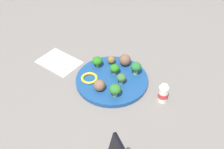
{
  "coord_description": "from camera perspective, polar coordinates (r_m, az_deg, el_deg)",
  "views": [
    {
      "loc": [
        -0.46,
        0.62,
        0.72
      ],
      "look_at": [
        0.0,
        0.0,
        0.04
      ],
      "focal_mm": 43.4,
      "sensor_mm": 36.0,
      "label": 1
    }
  ],
  "objects": [
    {
      "name": "meatball_center",
      "position": [
        0.99,
        -2.79,
        -2.22
      ],
      "size": [
        0.04,
        0.04,
        0.04
      ],
      "primitive_type": "sphere",
      "color": "brown",
      "rests_on": "plate"
    },
    {
      "name": "ground_plane",
      "position": [
        1.06,
        -0.0,
        -1.47
      ],
      "size": [
        4.0,
        4.0,
        0.0
      ],
      "primitive_type": "plane",
      "color": "slate"
    },
    {
      "name": "broccoli_floret_mid_right",
      "position": [
        0.96,
        0.66,
        -3.18
      ],
      "size": [
        0.04,
        0.04,
        0.05
      ],
      "color": "#91B97F",
      "rests_on": "plate"
    },
    {
      "name": "fork",
      "position": [
        1.16,
        -12.02,
        2.52
      ],
      "size": [
        0.12,
        0.02,
        0.01
      ],
      "color": "silver",
      "rests_on": "napkin"
    },
    {
      "name": "meatball_front_left",
      "position": [
        1.11,
        -0.15,
        3.12
      ],
      "size": [
        0.03,
        0.03,
        0.03
      ],
      "primitive_type": "sphere",
      "color": "brown",
      "rests_on": "plate"
    },
    {
      "name": "plate",
      "position": [
        1.05,
        -0.0,
        -1.15
      ],
      "size": [
        0.28,
        0.28,
        0.02
      ],
      "primitive_type": "cylinder",
      "color": "navy",
      "rests_on": "ground_plane"
    },
    {
      "name": "yogurt_bottle",
      "position": [
        0.98,
        10.71,
        -4.0
      ],
      "size": [
        0.03,
        0.03,
        0.07
      ],
      "color": "white",
      "rests_on": "ground_plane"
    },
    {
      "name": "broccoli_floret_far_rim",
      "position": [
        1.01,
        1.97,
        -0.71
      ],
      "size": [
        0.04,
        0.04,
        0.04
      ],
      "color": "#A1C377",
      "rests_on": "plate"
    },
    {
      "name": "broccoli_floret_front_right",
      "position": [
        1.05,
        5.05,
        1.56
      ],
      "size": [
        0.04,
        0.04,
        0.05
      ],
      "color": "#8FCA74",
      "rests_on": "plate"
    },
    {
      "name": "pepper_ring_back_right",
      "position": [
        1.04,
        -4.79,
        -0.76
      ],
      "size": [
        0.09,
        0.09,
        0.01
      ],
      "primitive_type": "torus",
      "rotation": [
        0.0,
        0.0,
        3.82
      ],
      "color": "yellow",
      "rests_on": "plate"
    },
    {
      "name": "napkin",
      "position": [
        1.17,
        -11.1,
        2.63
      ],
      "size": [
        0.17,
        0.12,
        0.01
      ],
      "primitive_type": "cube",
      "rotation": [
        0.0,
        0.0,
        0.0
      ],
      "color": "white",
      "rests_on": "ground_plane"
    },
    {
      "name": "broccoli_floret_back_right",
      "position": [
        1.05,
        0.54,
        1.28
      ],
      "size": [
        0.04,
        0.04,
        0.04
      ],
      "color": "#94BB82",
      "rests_on": "plate"
    },
    {
      "name": "broccoli_floret_mid_left",
      "position": [
        1.09,
        -3.12,
        2.86
      ],
      "size": [
        0.04,
        0.04,
        0.05
      ],
      "color": "#A2BE84",
      "rests_on": "plate"
    },
    {
      "name": "knife",
      "position": [
        1.18,
        -10.76,
        3.39
      ],
      "size": [
        0.15,
        0.02,
        0.01
      ],
      "color": "white",
      "rests_on": "napkin"
    },
    {
      "name": "meatball_near_rim",
      "position": [
        1.1,
        2.76,
        3.06
      ],
      "size": [
        0.05,
        0.05,
        0.05
      ],
      "primitive_type": "sphere",
      "color": "brown",
      "rests_on": "plate"
    }
  ]
}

